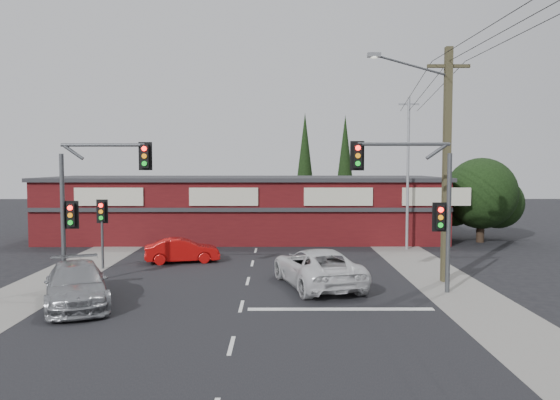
{
  "coord_description": "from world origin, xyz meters",
  "views": [
    {
      "loc": [
        1.3,
        -20.24,
        5.06
      ],
      "look_at": [
        1.39,
        3.0,
        3.55
      ],
      "focal_mm": 35.0,
      "sensor_mm": 36.0,
      "label": 1
    }
  ],
  "objects_px": {
    "silver_suv": "(76,285)",
    "shop_building": "(244,207)",
    "white_suv": "(317,267)",
    "utility_pole": "(444,157)",
    "red_sedan": "(182,250)"
  },
  "relations": [
    {
      "from": "silver_suv",
      "to": "red_sedan",
      "type": "bearing_deg",
      "value": 53.3
    },
    {
      "from": "red_sedan",
      "to": "utility_pole",
      "type": "distance_m",
      "value": 13.76
    },
    {
      "from": "white_suv",
      "to": "utility_pole",
      "type": "height_order",
      "value": "utility_pole"
    },
    {
      "from": "silver_suv",
      "to": "shop_building",
      "type": "distance_m",
      "value": 18.58
    },
    {
      "from": "red_sedan",
      "to": "silver_suv",
      "type": "bearing_deg",
      "value": 152.08
    },
    {
      "from": "silver_suv",
      "to": "red_sedan",
      "type": "relative_size",
      "value": 1.36
    },
    {
      "from": "white_suv",
      "to": "shop_building",
      "type": "relative_size",
      "value": 0.21
    },
    {
      "from": "utility_pole",
      "to": "white_suv",
      "type": "bearing_deg",
      "value": -171.31
    },
    {
      "from": "white_suv",
      "to": "shop_building",
      "type": "distance_m",
      "value": 15.4
    },
    {
      "from": "shop_building",
      "to": "utility_pole",
      "type": "height_order",
      "value": "utility_pole"
    },
    {
      "from": "white_suv",
      "to": "shop_building",
      "type": "bearing_deg",
      "value": -89.85
    },
    {
      "from": "silver_suv",
      "to": "utility_pole",
      "type": "height_order",
      "value": "utility_pole"
    },
    {
      "from": "white_suv",
      "to": "red_sedan",
      "type": "distance_m",
      "value": 8.61
    },
    {
      "from": "white_suv",
      "to": "red_sedan",
      "type": "xyz_separation_m",
      "value": [
        -6.57,
        5.55,
        -0.17
      ]
    },
    {
      "from": "white_suv",
      "to": "silver_suv",
      "type": "xyz_separation_m",
      "value": [
        -8.88,
        -3.02,
        -0.04
      ]
    }
  ]
}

